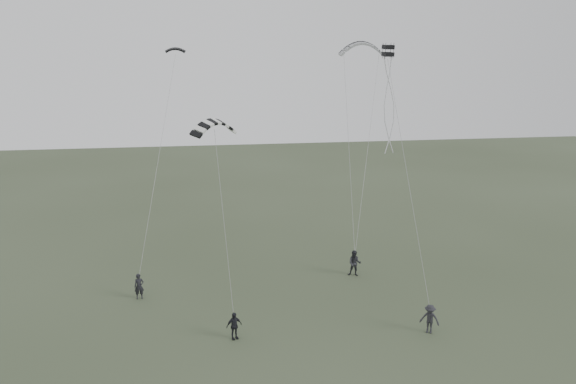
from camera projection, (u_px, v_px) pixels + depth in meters
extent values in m
plane|color=#37412B|center=(277.00, 325.00, 32.81)|extent=(140.00, 140.00, 0.00)
imported|color=black|center=(139.00, 286.00, 36.19)|extent=(0.66, 0.48, 1.68)
imported|color=#26262B|center=(355.00, 263.00, 39.97)|extent=(1.11, 1.00, 1.88)
imported|color=black|center=(234.00, 326.00, 30.99)|extent=(1.00, 0.70, 1.57)
imported|color=#242428|center=(430.00, 319.00, 31.67)|extent=(1.26, 1.14, 1.70)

